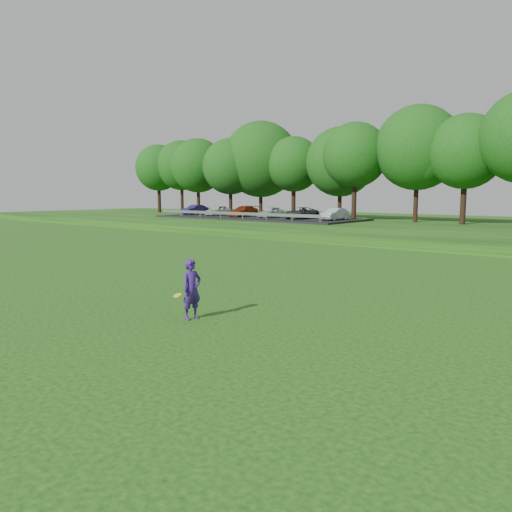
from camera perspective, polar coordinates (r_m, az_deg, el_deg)
The scene contains 6 objects.
ground at distance 15.73m, azimuth -9.19°, elevation -5.71°, with size 140.00×140.00×0.00m, color #143E0C.
berm at distance 45.66m, azimuth 24.89°, elevation 2.57°, with size 130.00×30.00×0.60m, color #143E0C.
walking_path at distance 32.39m, azimuth 18.48°, elevation 0.72°, with size 130.00×1.60×0.04m, color gray.
treeline at distance 49.64m, azimuth 26.60°, elevation 11.83°, with size 104.00×7.00×15.00m, color #1B4510, non-canonical shape.
parking_lot at distance 55.61m, azimuth 0.17°, elevation 4.75°, with size 24.00×9.00×1.38m.
woman at distance 13.96m, azimuth -7.36°, elevation -3.80°, with size 0.47×0.85×1.68m.
Camera 1 is at (11.58, -10.05, 3.51)m, focal length 35.00 mm.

